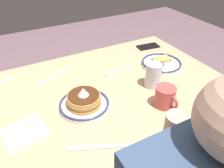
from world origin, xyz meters
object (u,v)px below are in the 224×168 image
drinking_glass (153,76)px  paper_napkin (25,132)px  butter_knife (102,147)px  plate_near_main (161,63)px  cell_phone (148,46)px  plate_center_pancakes (84,102)px  coffee_mug (165,97)px  fork_far (119,71)px  fork_near (55,76)px

drinking_glass → paper_napkin: (0.61, 0.02, -0.05)m
butter_knife → plate_near_main: bearing=-146.9°
cell_phone → drinking_glass: bearing=62.8°
plate_center_pancakes → drinking_glass: bearing=178.4°
plate_center_pancakes → butter_knife: (0.03, 0.23, -0.02)m
plate_near_main → butter_knife: size_ratio=1.02×
drinking_glass → butter_knife: drinking_glass is taller
plate_near_main → coffee_mug: bearing=53.3°
plate_near_main → cell_phone: size_ratio=1.54×
coffee_mug → paper_napkin: size_ratio=0.80×
fork_far → plate_near_main: bearing=166.1°
plate_near_main → coffee_mug: (0.21, 0.28, 0.03)m
plate_near_main → plate_center_pancakes: 0.54m
cell_phone → paper_napkin: cell_phone is taller
butter_knife → plate_center_pancakes: bearing=-97.3°
plate_near_main → drinking_glass: 0.22m
coffee_mug → fork_near: (0.35, -0.46, -0.04)m
plate_center_pancakes → paper_napkin: 0.26m
plate_near_main → coffee_mug: size_ratio=1.85×
plate_near_main → fork_far: (0.24, -0.06, -0.01)m
coffee_mug → fork_far: bearing=-84.8°
plate_near_main → drinking_glass: drinking_glass is taller
plate_center_pancakes → drinking_glass: (-0.35, 0.01, 0.03)m
butter_knife → cell_phone: bearing=-136.7°
plate_center_pancakes → cell_phone: 0.70m
coffee_mug → fork_near: coffee_mug is taller
coffee_mug → fork_near: size_ratio=0.61×
drinking_glass → cell_phone: bearing=-123.5°
plate_center_pancakes → cell_phone: plate_center_pancakes is taller
coffee_mug → drinking_glass: (-0.04, -0.15, 0.01)m
paper_napkin → fork_near: (-0.21, -0.33, 0.00)m
paper_napkin → cell_phone: bearing=-155.7°
fork_near → butter_knife: 0.54m
coffee_mug → paper_napkin: bearing=-12.4°
plate_center_pancakes → plate_near_main: bearing=-166.5°
plate_center_pancakes → coffee_mug: 0.35m
cell_phone → paper_napkin: (0.86, 0.39, -0.00)m
plate_near_main → cell_phone: plate_near_main is taller
paper_napkin → fork_far: size_ratio=0.84×
drinking_glass → paper_napkin: size_ratio=0.81×
paper_napkin → butter_knife: 0.31m
plate_center_pancakes → fork_far: bearing=-146.6°
paper_napkin → drinking_glass: bearing=-178.1°
plate_center_pancakes → fork_far: (-0.28, -0.18, -0.02)m
coffee_mug → paper_napkin: coffee_mug is taller
fork_far → butter_knife: bearing=53.5°
cell_phone → fork_far: 0.36m
fork_near → butter_knife: size_ratio=0.90×
fork_near → butter_knife: bearing=91.5°
cell_phone → plate_near_main: bearing=77.8°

